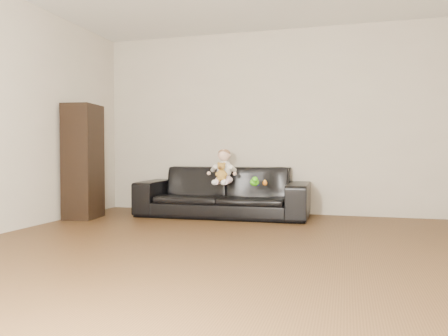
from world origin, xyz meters
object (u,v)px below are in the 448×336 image
(toy_rattle, at_px, (265,183))
(toy_blue_disc, at_px, (256,185))
(cabinet, at_px, (83,162))
(teddy_bear, at_px, (221,172))
(toy_green, at_px, (255,182))
(baby, at_px, (224,169))
(sofa, at_px, (223,192))

(toy_rattle, distance_m, toy_blue_disc, 0.12)
(toy_rattle, relative_size, toy_blue_disc, 0.69)
(toy_rattle, bearing_deg, cabinet, -167.49)
(teddy_bear, relative_size, toy_green, 1.73)
(baby, bearing_deg, cabinet, -175.23)
(teddy_bear, bearing_deg, toy_rattle, -0.80)
(toy_green, relative_size, toy_rattle, 2.24)
(teddy_bear, bearing_deg, sofa, 88.54)
(baby, bearing_deg, toy_green, -31.21)
(toy_blue_disc, bearing_deg, toy_rattle, 0.03)
(cabinet, height_order, teddy_bear, cabinet)
(toy_green, bearing_deg, sofa, 150.65)
(cabinet, bearing_deg, toy_blue_disc, 5.35)
(sofa, relative_size, toy_green, 16.16)
(cabinet, height_order, toy_rattle, cabinet)
(toy_green, bearing_deg, toy_rattle, 48.29)
(toy_blue_disc, bearing_deg, teddy_bear, -164.87)
(baby, bearing_deg, teddy_bear, -98.40)
(toy_blue_disc, bearing_deg, sofa, 162.45)
(toy_rattle, bearing_deg, baby, 177.06)
(baby, bearing_deg, toy_blue_disc, -16.13)
(baby, relative_size, toy_blue_disc, 5.16)
(toy_green, height_order, toy_blue_disc, toy_green)
(teddy_bear, bearing_deg, baby, 81.25)
(toy_green, distance_m, toy_rattle, 0.17)
(cabinet, height_order, toy_green, cabinet)
(baby, distance_m, teddy_bear, 0.15)
(sofa, height_order, baby, baby)
(sofa, distance_m, teddy_bear, 0.39)
(cabinet, relative_size, toy_green, 10.52)
(sofa, distance_m, cabinet, 1.90)
(baby, distance_m, toy_green, 0.50)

